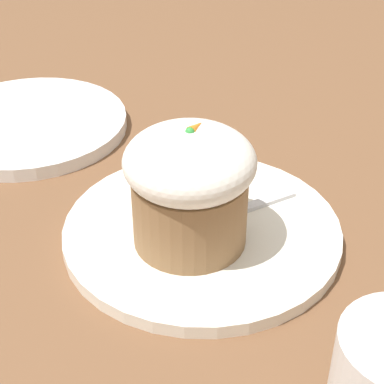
{
  "coord_description": "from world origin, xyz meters",
  "views": [
    {
      "loc": [
        -0.4,
        -0.22,
        0.36
      ],
      "look_at": [
        -0.02,
        -0.0,
        0.06
      ],
      "focal_mm": 60.0,
      "sensor_mm": 36.0,
      "label": 1
    }
  ],
  "objects": [
    {
      "name": "carrot_cake",
      "position": [
        -0.02,
        -0.0,
        0.07
      ],
      "size": [
        0.11,
        0.11,
        0.11
      ],
      "color": "olive",
      "rests_on": "dessert_plate"
    },
    {
      "name": "side_plate",
      "position": [
        0.08,
        0.27,
        0.01
      ],
      "size": [
        0.23,
        0.23,
        0.02
      ],
      "color": "white",
      "rests_on": "ground_plane"
    },
    {
      "name": "ground_plane",
      "position": [
        0.0,
        0.0,
        0.0
      ],
      "size": [
        4.0,
        4.0,
        0.0
      ],
      "primitive_type": "plane",
      "color": "brown"
    },
    {
      "name": "dessert_plate",
      "position": [
        0.0,
        0.0,
        0.01
      ],
      "size": [
        0.25,
        0.25,
        0.01
      ],
      "color": "white",
      "rests_on": "ground_plane"
    },
    {
      "name": "spoon",
      "position": [
        0.01,
        -0.01,
        0.02
      ],
      "size": [
        0.12,
        0.08,
        0.01
      ],
      "color": "silver",
      "rests_on": "dessert_plate"
    }
  ]
}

